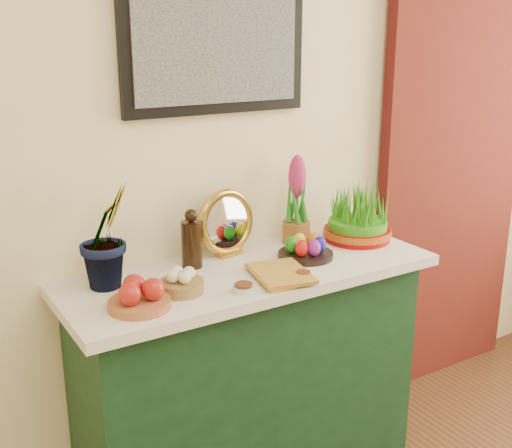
{
  "coord_description": "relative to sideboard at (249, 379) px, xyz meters",
  "views": [
    {
      "loc": [
        -1.16,
        0.11,
        1.73
      ],
      "look_at": [
        -0.02,
        1.95,
        1.07
      ],
      "focal_mm": 45.0,
      "sensor_mm": 36.0,
      "label": 1
    }
  ],
  "objects": [
    {
      "name": "vinegar_cruet",
      "position": [
        -0.17,
        0.12,
        0.56
      ],
      "size": [
        0.08,
        0.08,
        0.22
      ],
      "color": "black",
      "rests_on": "tablecloth"
    },
    {
      "name": "apple_bowl",
      "position": [
        -0.48,
        -0.13,
        0.51
      ],
      "size": [
        0.25,
        0.25,
        0.1
      ],
      "color": "#A45933",
      "rests_on": "tablecloth"
    },
    {
      "name": "tablecloth",
      "position": [
        0.0,
        0.0,
        0.45
      ],
      "size": [
        1.4,
        0.55,
        0.04
      ],
      "primitive_type": "cube",
      "color": "white",
      "rests_on": "sideboard"
    },
    {
      "name": "wheatgrass_sabzeh",
      "position": [
        0.55,
        0.04,
        0.57
      ],
      "size": [
        0.28,
        0.28,
        0.23
      ],
      "color": "#970405",
      "rests_on": "tablecloth"
    },
    {
      "name": "hyacinth_green",
      "position": [
        -0.5,
        0.1,
        0.7
      ],
      "size": [
        0.3,
        0.29,
        0.47
      ],
      "primitive_type": "imported",
      "rotation": [
        0.0,
        0.0,
        0.5
      ],
      "color": "#21801D",
      "rests_on": "tablecloth"
    },
    {
      "name": "mirror",
      "position": [
        0.0,
        0.17,
        0.59
      ],
      "size": [
        0.27,
        0.1,
        0.26
      ],
      "color": "#BD8D32",
      "rests_on": "tablecloth"
    },
    {
      "name": "egg_plate",
      "position": [
        0.24,
        -0.03,
        0.5
      ],
      "size": [
        0.28,
        0.28,
        0.09
      ],
      "color": "black",
      "rests_on": "tablecloth"
    },
    {
      "name": "garlic_basket",
      "position": [
        -0.31,
        -0.08,
        0.5
      ],
      "size": [
        0.2,
        0.2,
        0.08
      ],
      "color": "olive",
      "rests_on": "tablecloth"
    },
    {
      "name": "sideboard",
      "position": [
        0.0,
        0.0,
        0.0
      ],
      "size": [
        1.3,
        0.45,
        0.85
      ],
      "primitive_type": "cube",
      "color": "#153A1E",
      "rests_on": "ground"
    },
    {
      "name": "hyacinth_pink",
      "position": [
        0.31,
        0.14,
        0.63
      ],
      "size": [
        0.11,
        0.11,
        0.37
      ],
      "color": "#96552A",
      "rests_on": "tablecloth"
    },
    {
      "name": "spice_dish_left",
      "position": [
        -0.13,
        -0.19,
        0.48
      ],
      "size": [
        0.08,
        0.08,
        0.03
      ],
      "color": "silver",
      "rests_on": "tablecloth"
    },
    {
      "name": "book",
      "position": [
        -0.05,
        -0.13,
        0.48
      ],
      "size": [
        0.22,
        0.28,
        0.03
      ],
      "primitive_type": "imported",
      "rotation": [
        0.0,
        0.0,
        -0.22
      ],
      "color": "#BA862E",
      "rests_on": "tablecloth"
    },
    {
      "name": "spice_dish_right",
      "position": [
        0.11,
        -0.19,
        0.48
      ],
      "size": [
        0.06,
        0.06,
        0.03
      ],
      "color": "silver",
      "rests_on": "tablecloth"
    }
  ]
}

